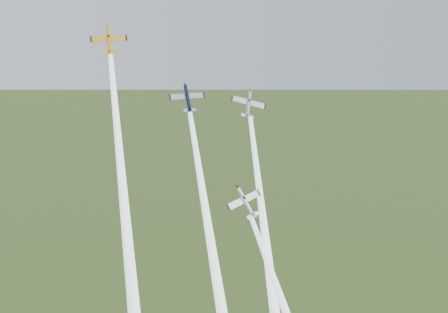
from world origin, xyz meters
TOP-DOWN VIEW (x-y plane):
  - plane_yellow at (-16.90, 7.92)m, footprint 7.82×6.51m
  - smoke_trail_yellow at (-23.15, -13.06)m, footprint 14.65×41.43m
  - plane_navy at (-3.12, 2.64)m, footprint 8.12×6.63m
  - smoke_trail_navy at (-8.00, -16.14)m, footprint 11.97×36.95m
  - plane_silver_right at (12.80, 4.41)m, footprint 10.65×7.28m
  - smoke_trail_silver_right at (5.53, -13.95)m, footprint 16.49×36.45m
  - plane_silver_low at (2.64, -9.69)m, footprint 9.55×5.99m

SIDE VIEW (x-z plane):
  - smoke_trail_silver_right at x=5.53m, z-range 42.17..97.96m
  - smoke_trail_navy at x=-8.00m, z-range 45.83..100.62m
  - smoke_trail_yellow at x=-23.15m, z-range 49.66..111.95m
  - plane_silver_low at x=2.64m, z-range 78.94..87.68m
  - plane_silver_right at x=12.80m, z-range 95.30..104.50m
  - plane_navy at x=-3.12m, z-range 99.14..105.98m
  - plane_yellow at x=-16.90m, z-range 110.62..117.15m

